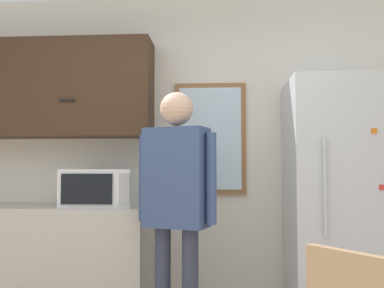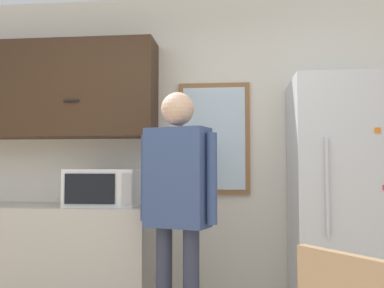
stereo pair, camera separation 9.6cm
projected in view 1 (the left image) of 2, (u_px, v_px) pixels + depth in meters
The scene contains 7 objects.
back_wall at pixel (180, 152), 3.67m from camera, with size 6.00×0.06×2.70m.
counter at pixel (23, 264), 3.36m from camera, with size 1.98×0.61×0.92m.
upper_cabinets at pixel (34, 90), 3.58m from camera, with size 1.98×0.36×0.81m.
microwave at pixel (101, 188), 3.32m from camera, with size 0.54×0.42×0.29m.
person at pixel (176, 190), 2.90m from camera, with size 0.55×0.34×1.73m.
refrigerator at pixel (344, 205), 3.19m from camera, with size 0.81×0.71×1.88m.
window at pixel (210, 138), 3.62m from camera, with size 0.60×0.05×0.94m.
Camera 1 is at (0.35, -1.55, 1.20)m, focal length 40.00 mm.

